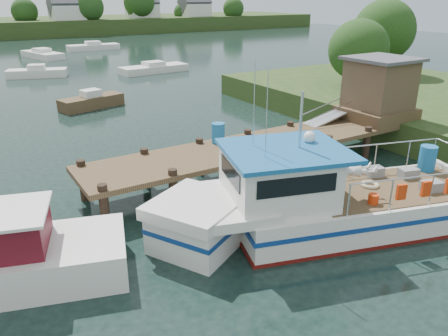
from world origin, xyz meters
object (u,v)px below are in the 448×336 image
moored_far (93,47)px  moored_b (37,72)px  moored_rowboat (92,101)px  lobster_boat (318,203)px  moored_c (154,68)px  dock (342,109)px  moored_d (42,54)px

moored_far → moored_b: (-10.98, -19.34, -0.01)m
moored_rowboat → lobster_boat: bearing=-70.6°
moored_c → dock: bearing=-89.1°
dock → moored_far: 50.10m
dock → moored_c: 27.51m
dock → moored_c: (2.07, 27.37, -1.84)m
moored_far → moored_d: 9.50m
moored_rowboat → moored_c: 15.12m
moored_far → moored_b: bearing=-132.0°
moored_rowboat → moored_d: moored_rowboat is taller
moored_far → moored_b: 22.24m
moored_far → moored_c: moored_far is taller
dock → moored_b: 31.86m
moored_b → moored_rowboat: bearing=-102.8°
moored_rowboat → moored_far: 35.73m
lobster_boat → moored_d: bearing=105.8°
dock → moored_d: 45.06m
moored_b → moored_c: moored_b is taller
dock → moored_d: dock is taller
lobster_boat → moored_b: bearing=110.4°
moored_c → moored_far: bearing=94.1°
dock → lobster_boat: size_ratio=1.45×
moored_rowboat → moored_d: 29.05m
moored_d → moored_far: bearing=48.9°
lobster_boat → moored_d: (0.78, 49.77, -0.56)m
moored_c → moored_d: (-7.44, 17.33, 0.04)m
lobster_boat → moored_rowboat: lobster_boat is taller
dock → moored_c: bearing=85.7°
dock → lobster_boat: bearing=-140.5°
lobster_boat → moored_b: (-2.32, 35.73, -0.57)m
moored_far → moored_c: (-0.44, -22.64, -0.05)m
moored_b → moored_d: 14.37m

